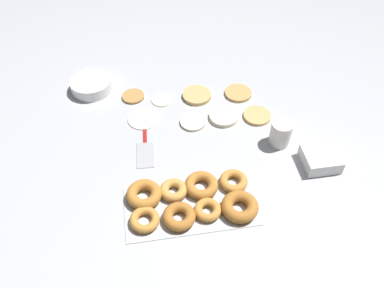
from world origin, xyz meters
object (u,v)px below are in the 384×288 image
Objects in this scene: pancake_4 at (143,118)px; spatula at (145,149)px; pancake_3 at (162,99)px; pancake_5 at (238,93)px; pancake_0 at (197,95)px; pancake_2 at (257,116)px; batter_bowl at (91,85)px; container_stack at (321,159)px; pancake_1 at (193,122)px; pancake_7 at (133,96)px; donut_tray at (192,200)px; pancake_6 at (224,117)px; paper_cup at (281,133)px.

pancake_4 is 0.46× the size of spatula.
pancake_3 and pancake_4 have the same top height.
pancake_4 is 1.10× the size of pancake_5.
pancake_0 is 0.17m from pancake_5.
pancake_4 is (-0.43, 0.06, -0.00)m from pancake_2.
batter_bowl is 0.93m from container_stack.
pancake_1 is at bearing 122.91° from spatula.
batter_bowl is at bearing -148.88° from spatula.
pancake_1 is 0.82× the size of pancake_4.
pancake_2 is at bearing -22.92° from batter_bowl.
pancake_1 is 0.28m from pancake_7.
donut_tray is (-0.06, -0.36, 0.01)m from pancake_1.
pancake_0 is 0.70× the size of batter_bowl.
pancake_0 is at bearing 141.57° from spatula.
pancake_3 is 0.20× the size of donut_tray.
pancake_3 is at bearing 177.71° from pancake_5.
pancake_6 is (-0.13, 0.01, 0.00)m from pancake_2.
pancake_2 reaches higher than pancake_7.
pancake_4 is (-0.22, -0.10, -0.00)m from pancake_0.
pancake_3 is 0.93× the size of pancake_7.
paper_cup is at bearing 132.37° from container_stack.
donut_tray reaches higher than pancake_0.
pancake_1 is 0.33m from paper_cup.
pancake_1 is 0.37× the size of spatula.
pancake_0 is 0.96× the size of container_stack.
paper_cup reaches higher than pancake_1.
pancake_2 is 0.64× the size of batter_bowl.
pancake_2 is 1.19× the size of pancake_7.
donut_tray is at bearing -85.42° from pancake_3.
spatula is at bearing 164.69° from container_stack.
pancake_3 is 0.27m from spatula.
pancake_7 is 0.21× the size of donut_tray.
paper_cup reaches higher than pancake_3.
pancake_0 is at bearing 78.76° from donut_tray.
pancake_3 is 0.87× the size of paper_cup.
container_stack is at bearing -49.06° from pancake_0.
pancake_4 is 0.15m from spatula.
pancake_5 is 0.30m from paper_cup.
spatula is at bearing -62.62° from batter_bowl.
pancake_6 is (0.22, -0.14, 0.00)m from pancake_3.
pancake_5 is (0.31, -0.01, 0.00)m from pancake_3.
pancake_4 is 0.43m from donut_tray.
pancake_0 is 1.09× the size of pancake_2.
batter_bowl is at bearing 155.26° from pancake_7.
pancake_7 is (-0.46, 0.19, -0.00)m from pancake_2.
batter_bowl is at bearing 158.10° from pancake_3.
pancake_6 reaches higher than pancake_1.
batter_bowl reaches higher than pancake_4.
pancake_6 is (0.08, -0.14, 0.00)m from pancake_0.
pancake_0 is 0.96× the size of pancake_4.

